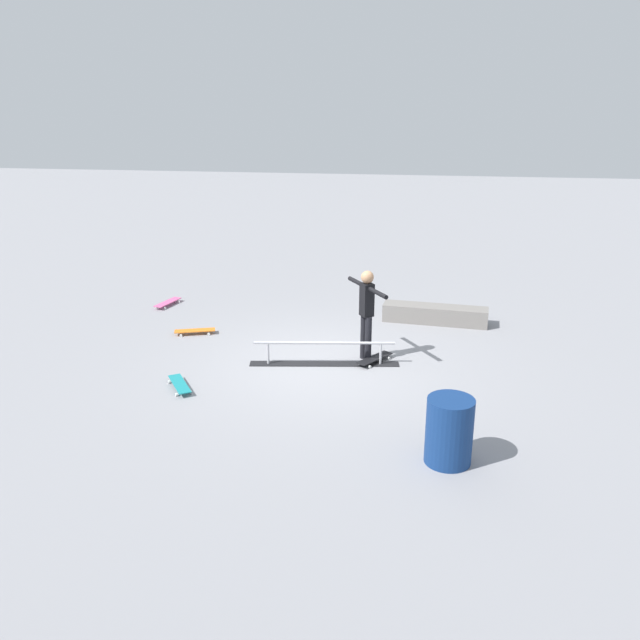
# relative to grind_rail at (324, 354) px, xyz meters

# --- Properties ---
(ground_plane) EXTENTS (60.00, 60.00, 0.00)m
(ground_plane) POSITION_rel_grind_rail_xyz_m (-0.06, 0.01, -0.19)
(ground_plane) COLOR gray
(grind_rail) EXTENTS (2.66, 0.62, 0.43)m
(grind_rail) POSITION_rel_grind_rail_xyz_m (0.00, 0.00, 0.00)
(grind_rail) COLOR black
(grind_rail) RESTS_ON ground_plane
(skate_ledge) EXTENTS (2.20, 0.66, 0.37)m
(skate_ledge) POSITION_rel_grind_rail_xyz_m (-1.97, -2.59, -0.00)
(skate_ledge) COLOR gray
(skate_ledge) RESTS_ON ground_plane
(skater_main) EXTENTS (0.80, 1.15, 1.65)m
(skater_main) POSITION_rel_grind_rail_xyz_m (-0.70, -0.34, 0.77)
(skater_main) COLOR black
(skater_main) RESTS_ON ground_plane
(skateboard_main) EXTENTS (0.62, 0.77, 0.09)m
(skateboard_main) POSITION_rel_grind_rail_xyz_m (-0.88, -0.23, -0.11)
(skateboard_main) COLOR black
(skateboard_main) RESTS_ON ground_plane
(loose_skateboard_pink) EXTENTS (0.40, 0.82, 0.09)m
(loose_skateboard_pink) POSITION_rel_grind_rail_xyz_m (4.03, -2.88, -0.11)
(loose_skateboard_pink) COLOR #E05993
(loose_skateboard_pink) RESTS_ON ground_plane
(loose_skateboard_orange) EXTENTS (0.82, 0.44, 0.09)m
(loose_skateboard_orange) POSITION_rel_grind_rail_xyz_m (2.79, -1.14, -0.11)
(loose_skateboard_orange) COLOR orange
(loose_skateboard_orange) RESTS_ON ground_plane
(loose_skateboard_teal) EXTENTS (0.61, 0.78, 0.09)m
(loose_skateboard_teal) POSITION_rel_grind_rail_xyz_m (2.18, 1.37, -0.11)
(loose_skateboard_teal) COLOR teal
(loose_skateboard_teal) RESTS_ON ground_plane
(trash_bin) EXTENTS (0.61, 0.61, 0.89)m
(trash_bin) POSITION_rel_grind_rail_xyz_m (-2.07, 3.00, 0.26)
(trash_bin) COLOR navy
(trash_bin) RESTS_ON ground_plane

